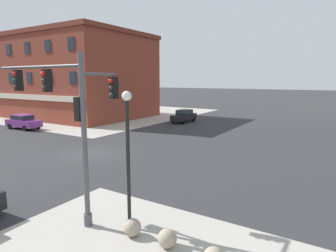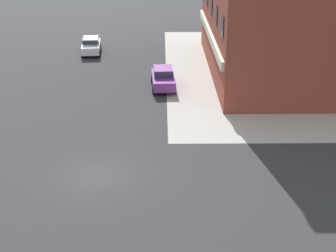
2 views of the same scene
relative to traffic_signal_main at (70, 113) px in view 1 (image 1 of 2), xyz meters
The scene contains 9 objects.
ground_plane 11.80m from the traffic_signal_main, 133.56° to the left, with size 320.00×320.00×0.00m, color #2D2D30.
sidewalk_far_corner 39.48m from the traffic_signal_main, 134.60° to the left, with size 32.00×32.00×0.02m, color #A8A399.
traffic_signal_main is the anchor object (origin of this frame).
bollard_sphere_curb_a 5.01m from the traffic_signal_main, ahead, with size 0.66×0.66×0.66m, color gray.
bollard_sphere_curb_b 6.00m from the traffic_signal_main, ahead, with size 0.66×0.66×0.66m, color gray.
street_lamp_corner_near 2.73m from the traffic_signal_main, 12.18° to the left, with size 0.36×0.36×5.29m.
car_main_northbound_near 28.21m from the traffic_signal_main, 109.58° to the left, with size 1.92×4.41×1.68m.
car_main_southbound_near 25.62m from the traffic_signal_main, 152.64° to the left, with size 4.49×2.08×1.68m.
storefront_block_near_corner 36.18m from the traffic_signal_main, 139.27° to the left, with size 22.11×15.70×12.37m.
Camera 1 is at (16.82, -15.51, 5.70)m, focal length 30.94 mm.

